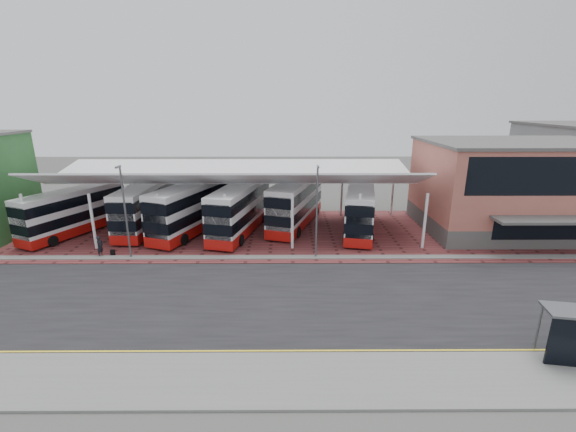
# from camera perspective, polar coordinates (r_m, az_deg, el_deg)

# --- Properties ---
(ground) EXTENTS (140.00, 140.00, 0.00)m
(ground) POSITION_cam_1_polar(r_m,az_deg,el_deg) (27.86, 0.93, -11.24)
(ground) COLOR #444641
(road) EXTENTS (120.00, 14.00, 0.02)m
(road) POSITION_cam_1_polar(r_m,az_deg,el_deg) (26.97, 0.97, -12.21)
(road) COLOR black
(road) RESTS_ON ground
(forecourt) EXTENTS (72.00, 16.00, 0.06)m
(forecourt) POSITION_cam_1_polar(r_m,az_deg,el_deg) (39.88, 3.41, -2.41)
(forecourt) COLOR brown
(forecourt) RESTS_ON ground
(sidewalk) EXTENTS (120.00, 4.00, 0.14)m
(sidewalk) POSITION_cam_1_polar(r_m,az_deg,el_deg) (20.30, 1.51, -23.02)
(sidewalk) COLOR slate
(sidewalk) RESTS_ON ground
(north_kerb) EXTENTS (120.00, 0.80, 0.14)m
(north_kerb) POSITION_cam_1_polar(r_m,az_deg,el_deg) (33.43, 0.70, -6.16)
(north_kerb) COLOR slate
(north_kerb) RESTS_ON ground
(yellow_line_near) EXTENTS (120.00, 0.12, 0.01)m
(yellow_line_near) POSITION_cam_1_polar(r_m,az_deg,el_deg) (21.90, 1.33, -19.77)
(yellow_line_near) COLOR yellow
(yellow_line_near) RESTS_ON road
(yellow_line_far) EXTENTS (120.00, 0.12, 0.01)m
(yellow_line_far) POSITION_cam_1_polar(r_m,az_deg,el_deg) (22.14, 1.31, -19.31)
(yellow_line_far) COLOR yellow
(yellow_line_far) RESTS_ON road
(canopy) EXTENTS (37.00, 11.63, 7.07)m
(canopy) POSITION_cam_1_polar(r_m,az_deg,el_deg) (39.60, -8.22, 5.95)
(canopy) COLOR white
(canopy) RESTS_ON ground
(terminal) EXTENTS (18.40, 14.40, 9.25)m
(terminal) POSITION_cam_1_polar(r_m,az_deg,el_deg) (45.95, 30.64, 3.81)
(terminal) COLOR #4E4C4A
(terminal) RESTS_ON ground
(lamp_west) EXTENTS (0.16, 0.90, 8.07)m
(lamp_west) POSITION_cam_1_polar(r_m,az_deg,el_deg) (34.78, -23.01, 0.86)
(lamp_west) COLOR #515357
(lamp_west) RESTS_ON ground
(lamp_east) EXTENTS (0.16, 0.90, 8.07)m
(lamp_east) POSITION_cam_1_polar(r_m,az_deg,el_deg) (32.19, 4.29, 0.97)
(lamp_east) COLOR #515357
(lamp_east) RESTS_ON ground
(bus_0) EXTENTS (6.80, 11.10, 4.54)m
(bus_0) POSITION_cam_1_polar(r_m,az_deg,el_deg) (44.43, -29.16, 0.54)
(bus_0) COLOR silver
(bus_0) RESTS_ON forecourt
(bus_1) EXTENTS (3.29, 11.72, 4.79)m
(bus_1) POSITION_cam_1_polar(r_m,az_deg,el_deg) (43.02, -20.27, 1.34)
(bus_1) COLOR silver
(bus_1) RESTS_ON forecourt
(bus_2) EXTENTS (6.77, 12.34, 4.99)m
(bus_2) POSITION_cam_1_polar(r_m,az_deg,el_deg) (40.58, -13.92, 1.17)
(bus_2) COLOR silver
(bus_2) RESTS_ON forecourt
(bus_3) EXTENTS (5.43, 12.21, 4.91)m
(bus_3) POSITION_cam_1_polar(r_m,az_deg,el_deg) (39.42, -7.09, 1.02)
(bus_3) COLOR silver
(bus_3) RESTS_ON forecourt
(bus_4) EXTENTS (6.36, 12.35, 4.98)m
(bus_4) POSITION_cam_1_polar(r_m,az_deg,el_deg) (41.43, 1.19, 1.97)
(bus_4) COLOR silver
(bus_4) RESTS_ON forecourt
(bus_5) EXTENTS (4.80, 11.60, 4.66)m
(bus_5) POSITION_cam_1_polar(r_m,az_deg,el_deg) (40.14, 10.60, 0.96)
(bus_5) COLOR silver
(bus_5) RESTS_ON forecourt
(pedestrian) EXTENTS (0.56, 0.74, 1.83)m
(pedestrian) POSITION_cam_1_polar(r_m,az_deg,el_deg) (37.12, -26.09, -4.07)
(pedestrian) COLOR black
(pedestrian) RESTS_ON forecourt
(suitcase) EXTENTS (0.33, 0.23, 0.56)m
(suitcase) POSITION_cam_1_polar(r_m,az_deg,el_deg) (37.04, -24.54, -4.97)
(suitcase) COLOR black
(suitcase) RESTS_ON forecourt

